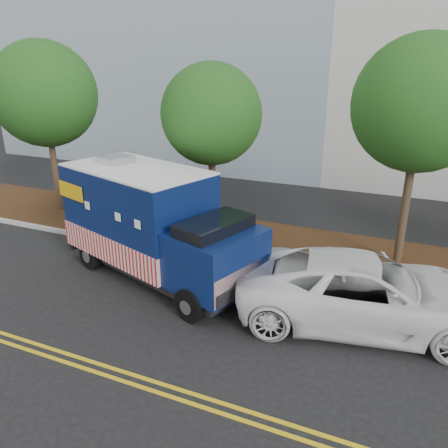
% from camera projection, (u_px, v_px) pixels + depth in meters
% --- Properties ---
extents(ground, '(120.00, 120.00, 0.00)m').
position_uv_depth(ground, '(179.00, 277.00, 13.81)').
color(ground, black).
rests_on(ground, ground).
extents(curb, '(120.00, 0.18, 0.15)m').
position_uv_depth(curb, '(199.00, 257.00, 14.99)').
color(curb, '#9E9E99').
rests_on(curb, ground).
extents(mulch_strip, '(120.00, 4.00, 0.15)m').
position_uv_depth(mulch_strip, '(223.00, 236.00, 16.79)').
color(mulch_strip, black).
rests_on(mulch_strip, ground).
extents(centerline_near, '(120.00, 0.10, 0.01)m').
position_uv_depth(centerline_near, '(85.00, 360.00, 9.99)').
color(centerline_near, gold).
rests_on(centerline_near, ground).
extents(centerline_far, '(120.00, 0.10, 0.01)m').
position_uv_depth(centerline_far, '(78.00, 366.00, 9.77)').
color(centerline_far, gold).
rests_on(centerline_far, ground).
extents(tree_a, '(4.28, 4.28, 7.25)m').
position_uv_depth(tree_a, '(45.00, 94.00, 17.87)').
color(tree_a, '#38281C').
rests_on(tree_a, ground).
extents(tree_b, '(3.52, 3.52, 6.42)m').
position_uv_depth(tree_b, '(211.00, 115.00, 15.09)').
color(tree_b, '#38281C').
rests_on(tree_b, ground).
extents(tree_c, '(4.00, 4.00, 7.22)m').
position_uv_depth(tree_c, '(421.00, 105.00, 12.68)').
color(tree_c, '#38281C').
rests_on(tree_c, ground).
extents(sign_post, '(0.06, 0.06, 2.40)m').
position_uv_depth(sign_post, '(90.00, 208.00, 16.42)').
color(sign_post, '#473828').
rests_on(sign_post, ground).
extents(food_truck, '(7.23, 4.46, 3.60)m').
position_uv_depth(food_truck, '(152.00, 226.00, 13.47)').
color(food_truck, black).
rests_on(food_truck, ground).
extents(white_car, '(6.91, 4.13, 1.80)m').
position_uv_depth(white_car, '(365.00, 291.00, 11.13)').
color(white_car, white).
rests_on(white_car, ground).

